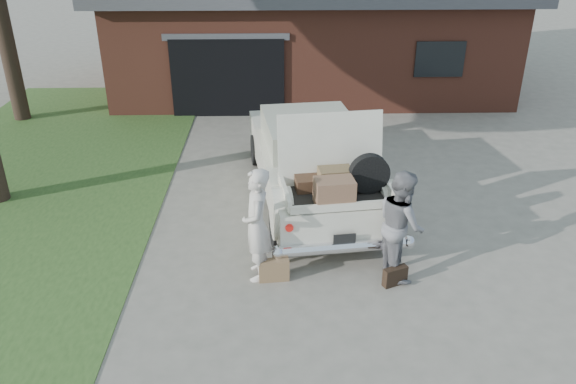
{
  "coord_description": "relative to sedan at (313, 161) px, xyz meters",
  "views": [
    {
      "loc": [
        -0.24,
        -7.77,
        5.22
      ],
      "look_at": [
        0.0,
        0.6,
        1.1
      ],
      "focal_mm": 35.0,
      "sensor_mm": 36.0,
      "label": 1
    }
  ],
  "objects": [
    {
      "name": "ground",
      "position": [
        -0.56,
        -2.59,
        -0.82
      ],
      "size": [
        90.0,
        90.0,
        0.0
      ],
      "primitive_type": "plane",
      "color": "gray",
      "rests_on": "ground"
    },
    {
      "name": "grass_strip",
      "position": [
        -6.06,
        0.41,
        -0.81
      ],
      "size": [
        6.0,
        16.0,
        0.02
      ],
      "primitive_type": "cube",
      "color": "#2D4C1E",
      "rests_on": "ground"
    },
    {
      "name": "sedan",
      "position": [
        0.0,
        0.0,
        0.0
      ],
      "size": [
        2.79,
        5.76,
        2.29
      ],
      "rotation": [
        0.0,
        0.0,
        0.12
      ],
      "color": "silver",
      "rests_on": "ground"
    },
    {
      "name": "woman_right",
      "position": [
        1.19,
        -2.76,
        0.08
      ],
      "size": [
        0.81,
        0.97,
        1.79
      ],
      "primitive_type": "imported",
      "rotation": [
        0.0,
        0.0,
        1.73
      ],
      "color": "slate",
      "rests_on": "ground"
    },
    {
      "name": "house",
      "position": [
        0.43,
        8.88,
        0.85
      ],
      "size": [
        12.8,
        7.8,
        3.3
      ],
      "color": "brown",
      "rests_on": "ground"
    },
    {
      "name": "suitcase_left",
      "position": [
        -0.81,
        -2.93,
        -0.63
      ],
      "size": [
        0.49,
        0.2,
        0.37
      ],
      "primitive_type": "cube",
      "rotation": [
        0.0,
        0.0,
        0.1
      ],
      "color": "#8F6C48",
      "rests_on": "ground"
    },
    {
      "name": "woman_left",
      "position": [
        -1.06,
        -2.79,
        0.12
      ],
      "size": [
        0.48,
        0.7,
        1.87
      ],
      "primitive_type": "imported",
      "rotation": [
        0.0,
        0.0,
        -1.52
      ],
      "color": "beige",
      "rests_on": "ground"
    },
    {
      "name": "suitcase_right",
      "position": [
        1.09,
        -3.1,
        -0.66
      ],
      "size": [
        0.42,
        0.28,
        0.31
      ],
      "primitive_type": "cube",
      "rotation": [
        0.0,
        0.0,
        0.41
      ],
      "color": "black",
      "rests_on": "ground"
    }
  ]
}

